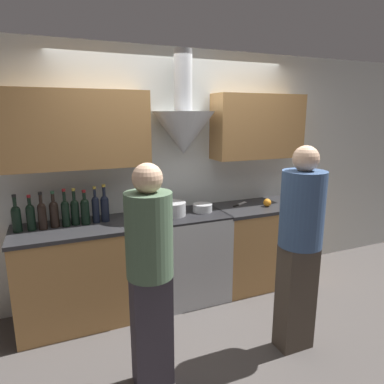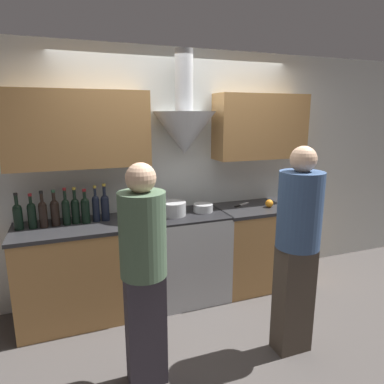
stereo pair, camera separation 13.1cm
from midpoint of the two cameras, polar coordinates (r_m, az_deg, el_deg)
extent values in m
plane|color=#4C4744|center=(3.63, 0.55, -19.41)|extent=(12.00, 12.00, 0.00)
cube|color=silver|center=(3.76, -3.54, 3.08)|extent=(8.40, 0.06, 2.60)
cone|color=#B7BABC|center=(3.52, -2.52, 9.82)|extent=(0.64, 0.64, 0.43)
cylinder|color=#B7BABC|center=(3.52, -2.60, 18.06)|extent=(0.18, 0.18, 0.59)
cube|color=#B27F47|center=(3.33, -19.63, 9.78)|extent=(1.29, 0.32, 0.70)
cube|color=#B27F47|center=(3.94, 9.97, 10.69)|extent=(1.05, 0.32, 0.70)
cube|color=#B27F47|center=(3.51, -17.77, -12.91)|extent=(1.29, 0.60, 0.90)
cube|color=#28282B|center=(3.33, -18.32, -5.65)|extent=(1.31, 0.62, 0.03)
cube|color=#B27F47|center=(4.09, 10.37, -8.68)|extent=(1.05, 0.60, 0.90)
cube|color=#28282B|center=(3.95, 10.64, -2.36)|extent=(1.08, 0.62, 0.03)
cube|color=#B7BABC|center=(3.70, -1.64, -10.71)|extent=(0.75, 0.60, 0.91)
cube|color=black|center=(3.47, 0.16, -13.06)|extent=(0.53, 0.01, 0.41)
cube|color=black|center=(3.54, -1.69, -3.78)|extent=(0.75, 0.60, 0.02)
cube|color=#B7BABC|center=(3.80, -3.15, -3.56)|extent=(0.75, 0.06, 0.10)
cylinder|color=black|center=(3.38, -28.18, -4.30)|extent=(0.08, 0.08, 0.19)
sphere|color=black|center=(3.35, -28.35, -2.72)|extent=(0.08, 0.08, 0.08)
cylinder|color=black|center=(3.34, -28.47, -1.59)|extent=(0.03, 0.03, 0.10)
cylinder|color=black|center=(3.32, -28.59, -0.57)|extent=(0.03, 0.03, 0.02)
cylinder|color=black|center=(3.36, -26.27, -4.10)|extent=(0.07, 0.07, 0.20)
sphere|color=black|center=(3.34, -26.44, -2.46)|extent=(0.07, 0.07, 0.07)
cylinder|color=black|center=(3.32, -26.54, -1.51)|extent=(0.03, 0.03, 0.08)
cylinder|color=maroon|center=(3.31, -26.63, -0.65)|extent=(0.03, 0.03, 0.02)
cylinder|color=black|center=(3.34, -24.70, -3.98)|extent=(0.07, 0.07, 0.21)
sphere|color=black|center=(3.32, -24.87, -2.28)|extent=(0.07, 0.07, 0.07)
cylinder|color=black|center=(3.30, -24.97, -1.20)|extent=(0.03, 0.03, 0.10)
cylinder|color=black|center=(3.29, -25.07, -0.20)|extent=(0.03, 0.03, 0.02)
cylinder|color=black|center=(3.36, -22.99, -3.76)|extent=(0.08, 0.08, 0.20)
sphere|color=black|center=(3.34, -23.14, -2.10)|extent=(0.08, 0.08, 0.08)
cylinder|color=black|center=(3.32, -23.24, -1.03)|extent=(0.03, 0.03, 0.09)
cylinder|color=#234C33|center=(3.31, -23.33, -0.06)|extent=(0.03, 0.03, 0.02)
cylinder|color=black|center=(3.35, -21.37, -3.63)|extent=(0.07, 0.07, 0.21)
sphere|color=black|center=(3.33, -21.51, -1.93)|extent=(0.07, 0.07, 0.07)
cylinder|color=black|center=(3.31, -21.61, -0.78)|extent=(0.03, 0.03, 0.10)
cylinder|color=maroon|center=(3.30, -21.70, 0.28)|extent=(0.03, 0.03, 0.02)
cylinder|color=black|center=(3.37, -19.95, -3.50)|extent=(0.08, 0.08, 0.20)
sphere|color=black|center=(3.34, -20.09, -1.85)|extent=(0.07, 0.07, 0.07)
cylinder|color=black|center=(3.32, -20.18, -0.69)|extent=(0.03, 0.03, 0.11)
cylinder|color=gold|center=(3.31, -20.26, 0.39)|extent=(0.03, 0.03, 0.02)
cylinder|color=black|center=(3.35, -18.43, -3.43)|extent=(0.08, 0.08, 0.20)
sphere|color=black|center=(3.32, -18.56, -1.73)|extent=(0.08, 0.08, 0.08)
cylinder|color=black|center=(3.31, -18.63, -0.75)|extent=(0.03, 0.03, 0.08)
cylinder|color=maroon|center=(3.30, -18.69, 0.13)|extent=(0.03, 0.03, 0.02)
cylinder|color=black|center=(3.37, -16.81, -3.09)|extent=(0.07, 0.07, 0.22)
sphere|color=black|center=(3.34, -16.94, -1.28)|extent=(0.07, 0.07, 0.07)
cylinder|color=black|center=(3.33, -17.00, -0.27)|extent=(0.03, 0.03, 0.09)
cylinder|color=gold|center=(3.32, -17.07, 0.68)|extent=(0.03, 0.03, 0.02)
cylinder|color=black|center=(3.38, -15.38, -3.01)|extent=(0.08, 0.08, 0.21)
sphere|color=black|center=(3.35, -15.48, -1.25)|extent=(0.07, 0.07, 0.07)
cylinder|color=black|center=(3.34, -15.56, -0.07)|extent=(0.03, 0.03, 0.11)
cylinder|color=gold|center=(3.32, -15.62, 1.02)|extent=(0.03, 0.03, 0.02)
cylinder|color=#B7BABC|center=(3.47, -4.32, -2.81)|extent=(0.27, 0.27, 0.14)
cylinder|color=#B7BABC|center=(3.60, 0.72, -2.63)|extent=(0.20, 0.20, 0.08)
sphere|color=orange|center=(3.87, 11.49, -1.75)|extent=(0.09, 0.09, 0.09)
cube|color=silver|center=(3.95, 7.38, -1.89)|extent=(0.16, 0.11, 0.01)
cube|color=black|center=(3.85, 6.38, -2.27)|extent=(0.10, 0.06, 0.01)
cube|color=#38333D|center=(2.66, -8.21, -21.83)|extent=(0.27, 0.18, 0.85)
cylinder|color=#4C664C|center=(2.33, -8.78, -7.13)|extent=(0.32, 0.32, 0.59)
sphere|color=#E0B28E|center=(2.23, -9.12, 2.26)|extent=(0.20, 0.20, 0.20)
cube|color=#473D33|center=(3.07, 15.67, -16.51)|extent=(0.29, 0.19, 0.91)
cylinder|color=#38517A|center=(2.78, 16.61, -2.75)|extent=(0.34, 0.34, 0.60)
sphere|color=#E0B28E|center=(2.71, 17.15, 5.32)|extent=(0.20, 0.20, 0.20)
camera|label=1|loc=(0.07, -91.11, -0.25)|focal=32.00mm
camera|label=2|loc=(0.07, 88.89, 0.25)|focal=32.00mm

